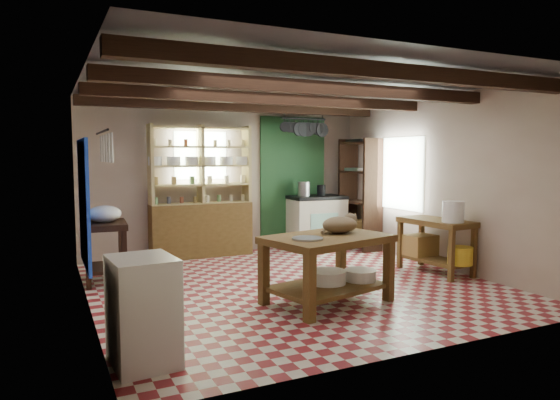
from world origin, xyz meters
name	(u,v)px	position (x,y,z in m)	size (l,w,h in m)	color
floor	(292,285)	(0.00, 0.00, -0.01)	(5.00, 5.00, 0.02)	maroon
ceiling	(293,84)	(0.00, 0.00, 2.60)	(5.00, 5.00, 0.02)	#4C4B51
wall_back	(228,178)	(0.00, 2.50, 1.30)	(5.00, 0.04, 2.60)	#BAA896
wall_front	(425,203)	(0.00, -2.50, 1.30)	(5.00, 0.04, 2.60)	#BAA896
wall_left	(86,192)	(-2.50, 0.00, 1.30)	(0.04, 5.00, 2.60)	#BAA896
wall_right	(440,182)	(2.50, 0.00, 1.30)	(0.04, 5.00, 2.60)	#BAA896
ceiling_beams	(293,94)	(0.00, 0.00, 2.48)	(5.00, 3.80, 0.15)	black
blue_wall_patch	(84,203)	(-2.47, 0.90, 1.10)	(0.04, 1.40, 1.60)	blue
green_wall_patch	(293,180)	(1.25, 2.47, 1.25)	(1.30, 0.04, 2.30)	#1C4622
window_back	(200,155)	(-0.50, 2.48, 1.70)	(0.90, 0.02, 0.80)	#B5C7B0
window_right	(397,173)	(2.48, 1.00, 1.40)	(0.02, 1.30, 1.20)	#B5C7B0
utensil_rail	(102,146)	(-2.44, -1.20, 1.78)	(0.06, 0.90, 0.28)	black
pot_rack	(304,128)	(1.25, 2.05, 2.18)	(0.86, 0.12, 0.36)	black
shelving_unit	(201,191)	(-0.55, 2.31, 1.10)	(1.70, 0.34, 2.20)	tan
tall_rack	(360,194)	(2.28, 1.80, 1.00)	(0.40, 0.86, 2.00)	black
work_table	(327,269)	(0.00, -0.89, 0.39)	(1.38, 0.92, 0.78)	brown
stove	(316,222)	(1.57, 2.15, 0.48)	(0.99, 0.67, 0.97)	beige
prep_table	(105,252)	(-2.20, 1.23, 0.40)	(0.55, 0.80, 0.81)	black
white_cabinet	(143,311)	(-2.22, -1.72, 0.44)	(0.49, 0.59, 0.88)	white
right_counter	(435,246)	(2.18, -0.28, 0.39)	(0.55, 1.09, 0.78)	brown
cat	(340,225)	(0.24, -0.78, 0.88)	(0.44, 0.33, 0.20)	#856D4D
steel_tray	(307,239)	(-0.32, -1.02, 0.79)	(0.34, 0.34, 0.02)	#9B9AA1
basin_large	(327,277)	(0.04, -0.83, 0.28)	(0.44, 0.44, 0.15)	white
basin_small	(360,275)	(0.47, -0.88, 0.27)	(0.38, 0.38, 0.13)	white
kettle_left	(304,189)	(1.32, 2.16, 1.10)	(0.22, 0.22, 0.26)	#9B9AA1
kettle_right	(321,190)	(1.67, 2.15, 1.06)	(0.15, 0.15, 0.19)	black
enamel_bowl	(104,214)	(-2.20, 1.23, 0.92)	(0.45, 0.45, 0.22)	white
white_bucket	(453,212)	(2.16, -0.63, 0.93)	(0.29, 0.29, 0.29)	white
wicker_basket	(420,245)	(2.16, 0.02, 0.36)	(0.44, 0.35, 0.31)	#A88243
yellow_tub	(460,256)	(2.21, -0.73, 0.33)	(0.33, 0.33, 0.24)	gold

